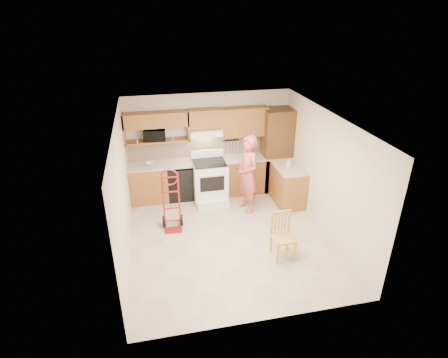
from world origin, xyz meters
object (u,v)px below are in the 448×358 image
object	(u,v)px
person	(248,174)
microwave	(154,135)
range	(210,179)
hand_truck	(171,203)
dining_chair	(284,236)

from	to	relation	value
person	microwave	bearing A→B (deg)	-132.26
range	hand_truck	size ratio (longest dim) A/B	0.94
microwave	range	xyz separation A→B (m)	(1.21, -0.45, -1.04)
hand_truck	dining_chair	distance (m)	2.41
dining_chair	range	bearing A→B (deg)	109.21
range	hand_truck	world-z (taller)	hand_truck
microwave	range	size ratio (longest dim) A/B	0.42
microwave	person	xyz separation A→B (m)	(1.96, -1.07, -0.72)
range	person	size ratio (longest dim) A/B	0.65
dining_chair	hand_truck	bearing A→B (deg)	142.46
person	dining_chair	xyz separation A→B (m)	(0.20, -1.84, -0.46)
microwave	person	world-z (taller)	person
microwave	dining_chair	xyz separation A→B (m)	(2.16, -2.91, -1.18)
person	hand_truck	distance (m)	1.83
range	dining_chair	size ratio (longest dim) A/B	1.31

